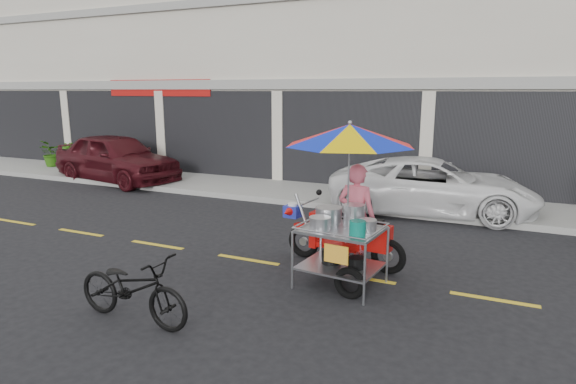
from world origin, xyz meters
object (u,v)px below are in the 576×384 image
at_px(maroon_sedan, 116,158).
at_px(near_bicycle, 133,288).
at_px(food_vendor_rig, 350,180).
at_px(white_pickup, 432,186).

height_order(maroon_sedan, near_bicycle, maroon_sedan).
bearing_deg(food_vendor_rig, white_pickup, 88.86).
bearing_deg(food_vendor_rig, near_bicycle, -122.38).
xyz_separation_m(white_pickup, food_vendor_rig, (-0.62, -4.76, 0.90)).
distance_m(maroon_sedan, white_pickup, 9.88).
bearing_deg(maroon_sedan, near_bicycle, -125.36).
distance_m(maroon_sedan, near_bicycle, 10.28).
height_order(near_bicycle, food_vendor_rig, food_vendor_rig).
distance_m(near_bicycle, food_vendor_rig, 3.47).
bearing_deg(near_bicycle, white_pickup, -18.15).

